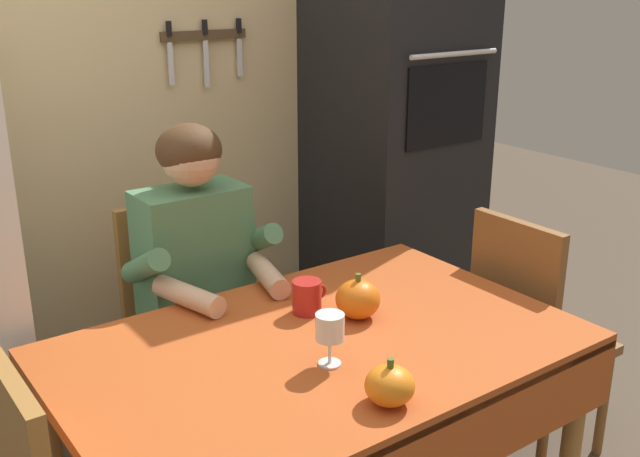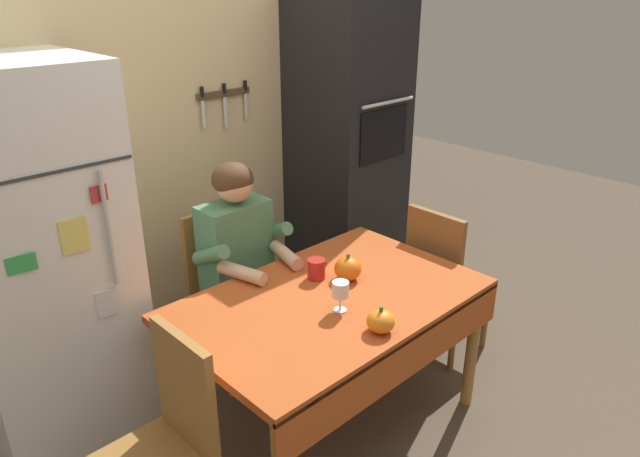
{
  "view_description": "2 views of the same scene",
  "coord_description": "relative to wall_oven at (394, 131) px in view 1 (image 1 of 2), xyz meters",
  "views": [
    {
      "loc": [
        -1.06,
        -1.37,
        1.69
      ],
      "look_at": [
        0.06,
        0.18,
        1.03
      ],
      "focal_mm": 41.7,
      "sensor_mm": 36.0,
      "label": 1
    },
    {
      "loc": [
        -1.63,
        -1.54,
        2.08
      ],
      "look_at": [
        0.09,
        0.25,
        1.0
      ],
      "focal_mm": 32.62,
      "sensor_mm": 36.0,
      "label": 2
    }
  ],
  "objects": [
    {
      "name": "seated_person",
      "position": [
        -1.1,
        -0.32,
        -0.31
      ],
      "size": [
        0.47,
        0.55,
        1.25
      ],
      "color": "#38384C",
      "rests_on": "ground"
    },
    {
      "name": "coffee_mug",
      "position": [
        -0.97,
        -0.73,
        -0.26
      ],
      "size": [
        0.11,
        0.09,
        0.1
      ],
      "color": "#B2231E",
      "rests_on": "dining_table"
    },
    {
      "name": "wine_glass",
      "position": [
        -1.1,
        -1.02,
        -0.21
      ],
      "size": [
        0.07,
        0.07,
        0.14
      ],
      "color": "white",
      "rests_on": "dining_table"
    },
    {
      "name": "chair_right_side",
      "position": [
        -0.15,
        -0.9,
        -0.54
      ],
      "size": [
        0.4,
        0.4,
        0.93
      ],
      "color": "brown",
      "rests_on": "ground"
    },
    {
      "name": "wall_oven",
      "position": [
        0.0,
        0.0,
        0.0
      ],
      "size": [
        0.6,
        0.64,
        2.1
      ],
      "color": "black",
      "rests_on": "ground"
    },
    {
      "name": "pumpkin_large",
      "position": [
        -1.1,
        -1.25,
        -0.26
      ],
      "size": [
        0.12,
        0.12,
        0.12
      ],
      "color": "orange",
      "rests_on": "dining_table"
    },
    {
      "name": "dining_table",
      "position": [
        -1.05,
        -0.92,
        -0.39
      ],
      "size": [
        1.4,
        0.9,
        0.74
      ],
      "color": "#9E6B33",
      "rests_on": "ground"
    },
    {
      "name": "pumpkin_medium",
      "position": [
        -0.87,
        -0.84,
        -0.25
      ],
      "size": [
        0.13,
        0.13,
        0.14
      ],
      "color": "orange",
      "rests_on": "dining_table"
    },
    {
      "name": "back_wall_assembly",
      "position": [
        -1.0,
        0.35,
        0.25
      ],
      "size": [
        3.7,
        0.13,
        2.6
      ],
      "color": "#D1B784",
      "rests_on": "ground"
    },
    {
      "name": "chair_behind_person",
      "position": [
        -1.1,
        -0.13,
        -0.54
      ],
      "size": [
        0.4,
        0.4,
        0.93
      ],
      "color": "#9E6B33",
      "rests_on": "ground"
    }
  ]
}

